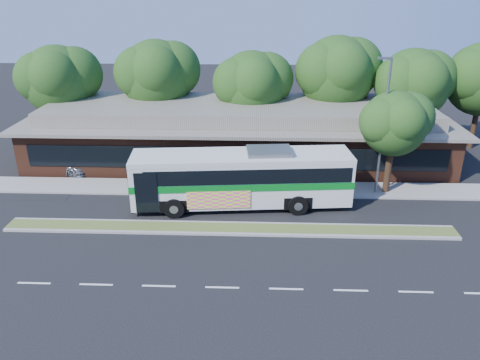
{
  "coord_description": "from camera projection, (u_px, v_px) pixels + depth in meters",
  "views": [
    {
      "loc": [
        1.54,
        -23.2,
        13.21
      ],
      "look_at": [
        0.52,
        3.28,
        2.0
      ],
      "focal_mm": 35.0,
      "sensor_mm": 36.0,
      "label": 1
    }
  ],
  "objects": [
    {
      "name": "transit_bus",
      "position": [
        243.0,
        175.0,
        29.2
      ],
      "size": [
        13.83,
        4.2,
        3.83
      ],
      "rotation": [
        0.0,
        0.0,
        0.09
      ],
      "color": "silver",
      "rests_on": "ground"
    },
    {
      "name": "ground",
      "position": [
        229.0,
        235.0,
        26.56
      ],
      "size": [
        120.0,
        120.0,
        0.0
      ],
      "primitive_type": "plane",
      "color": "black",
      "rests_on": "ground"
    },
    {
      "name": "sidewalk",
      "position": [
        234.0,
        188.0,
        32.42
      ],
      "size": [
        44.0,
        2.6,
        0.12
      ],
      "primitive_type": "cube",
      "color": "gray",
      "rests_on": "ground"
    },
    {
      "name": "tree_bg_a",
      "position": [
        64.0,
        79.0,
        38.72
      ],
      "size": [
        6.47,
        5.8,
        8.63
      ],
      "color": "black",
      "rests_on": "ground"
    },
    {
      "name": "tree_bg_d",
      "position": [
        342.0,
        72.0,
        38.62
      ],
      "size": [
        6.91,
        6.2,
        9.37
      ],
      "color": "black",
      "rests_on": "ground"
    },
    {
      "name": "tree_bg_e",
      "position": [
        417.0,
        83.0,
        37.74
      ],
      "size": [
        6.47,
        5.8,
        8.5
      ],
      "color": "black",
      "rests_on": "ground"
    },
    {
      "name": "median_strip",
      "position": [
        229.0,
        228.0,
        27.08
      ],
      "size": [
        26.0,
        1.1,
        0.15
      ],
      "primitive_type": "cube",
      "color": "#4A5A26",
      "rests_on": "ground"
    },
    {
      "name": "tree_bg_b",
      "position": [
        162.0,
        74.0,
        39.25
      ],
      "size": [
        6.69,
        6.0,
        9.0
      ],
      "color": "black",
      "rests_on": "ground"
    },
    {
      "name": "plaza_building",
      "position": [
        238.0,
        132.0,
        37.68
      ],
      "size": [
        33.2,
        11.2,
        4.45
      ],
      "color": "#502819",
      "rests_on": "ground"
    },
    {
      "name": "tree_bg_c",
      "position": [
        256.0,
        83.0,
        38.25
      ],
      "size": [
        6.24,
        5.6,
        8.26
      ],
      "color": "black",
      "rests_on": "ground"
    },
    {
      "name": "sedan",
      "position": [
        63.0,
        163.0,
        35.23
      ],
      "size": [
        5.22,
        3.51,
        1.4
      ],
      "primitive_type": "imported",
      "rotation": [
        0.0,
        0.0,
        1.22
      ],
      "color": "#A5A9AC",
      "rests_on": "ground"
    },
    {
      "name": "sidewalk_tree",
      "position": [
        399.0,
        122.0,
        30.05
      ],
      "size": [
        4.7,
        4.21,
        6.97
      ],
      "color": "black",
      "rests_on": "ground"
    },
    {
      "name": "lamp_post",
      "position": [
        383.0,
        124.0,
        29.83
      ],
      "size": [
        0.93,
        0.18,
        9.07
      ],
      "color": "slate",
      "rests_on": "ground"
    },
    {
      "name": "parking_lot",
      "position": [
        6.0,
        166.0,
        36.39
      ],
      "size": [
        14.0,
        12.0,
        0.01
      ],
      "primitive_type": "cube",
      "color": "black",
      "rests_on": "ground"
    }
  ]
}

